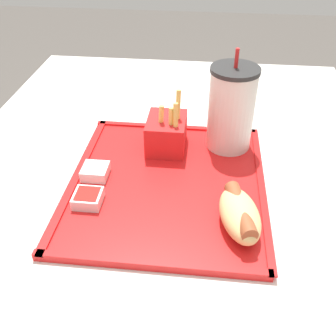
# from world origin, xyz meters

# --- Properties ---
(dining_table) EXTENTS (1.28, 0.86, 0.75)m
(dining_table) POSITION_xyz_m (0.00, 0.00, 0.37)
(dining_table) COLOR beige
(dining_table) RESTS_ON ground_plane
(food_tray) EXTENTS (0.39, 0.34, 0.01)m
(food_tray) POSITION_xyz_m (-0.04, 0.00, 0.75)
(food_tray) COLOR red
(food_tray) RESTS_ON dining_table
(soda_cup) EXTENTS (0.09, 0.09, 0.20)m
(soda_cup) POSITION_xyz_m (-0.17, 0.11, 0.84)
(soda_cup) COLOR silver
(soda_cup) RESTS_ON food_tray
(hot_dog_far) EXTENTS (0.13, 0.08, 0.05)m
(hot_dog_far) POSITION_xyz_m (0.06, 0.13, 0.78)
(hot_dog_far) COLOR #DBB270
(hot_dog_far) RESTS_ON food_tray
(fries_carton) EXTENTS (0.09, 0.07, 0.12)m
(fries_carton) POSITION_xyz_m (-0.15, -0.01, 0.79)
(fries_carton) COLOR red
(fries_carton) RESTS_ON food_tray
(sauce_cup_mayo) EXTENTS (0.05, 0.05, 0.02)m
(sauce_cup_mayo) POSITION_xyz_m (-0.04, -0.13, 0.77)
(sauce_cup_mayo) COLOR silver
(sauce_cup_mayo) RESTS_ON food_tray
(sauce_cup_ketchup) EXTENTS (0.05, 0.05, 0.02)m
(sauce_cup_ketchup) POSITION_xyz_m (0.03, -0.12, 0.77)
(sauce_cup_ketchup) COLOR silver
(sauce_cup_ketchup) RESTS_ON food_tray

